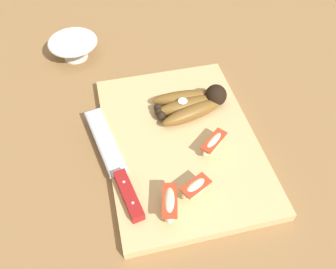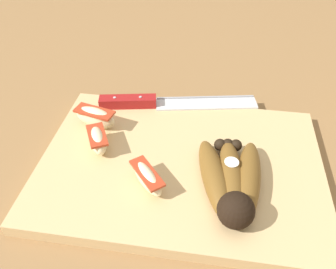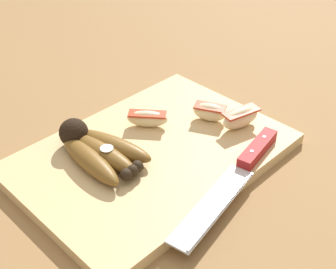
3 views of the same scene
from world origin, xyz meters
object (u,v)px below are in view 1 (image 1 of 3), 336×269
object	(u,v)px
chefs_knife	(120,174)
apple_wedge_near	(214,143)
apple_wedge_far	(170,204)
ceramic_bowl	(74,47)
apple_wedge_middle	(195,188)
banana_bunch	(193,103)

from	to	relation	value
chefs_knife	apple_wedge_near	world-z (taller)	apple_wedge_near
apple_wedge_far	ceramic_bowl	size ratio (longest dim) A/B	0.61
apple_wedge_near	apple_wedge_middle	distance (m)	0.11
apple_wedge_near	apple_wedge_far	size ratio (longest dim) A/B	0.89
chefs_knife	apple_wedge_near	bearing A→B (deg)	-83.10
apple_wedge_near	apple_wedge_far	distance (m)	0.16
banana_bunch	apple_wedge_near	size ratio (longest dim) A/B	2.39
apple_wedge_near	ceramic_bowl	bearing A→B (deg)	32.39
banana_bunch	apple_wedge_near	xyz separation A→B (m)	(-0.11, -0.01, -0.00)
banana_bunch	apple_wedge_far	bearing A→B (deg)	154.91
apple_wedge_near	banana_bunch	bearing A→B (deg)	4.32
apple_wedge_middle	ceramic_bowl	distance (m)	0.50
banana_bunch	ceramic_bowl	size ratio (longest dim) A/B	1.30
apple_wedge_middle	ceramic_bowl	world-z (taller)	apple_wedge_middle
banana_bunch	chefs_knife	world-z (taller)	banana_bunch
banana_bunch	apple_wedge_middle	bearing A→B (deg)	165.21
banana_bunch	apple_wedge_middle	world-z (taller)	banana_bunch
apple_wedge_middle	banana_bunch	bearing A→B (deg)	-14.79
apple_wedge_middle	ceramic_bowl	size ratio (longest dim) A/B	0.51
chefs_knife	apple_wedge_far	distance (m)	0.11
banana_bunch	apple_wedge_near	world-z (taller)	banana_bunch
ceramic_bowl	apple_wedge_near	bearing A→B (deg)	-147.61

